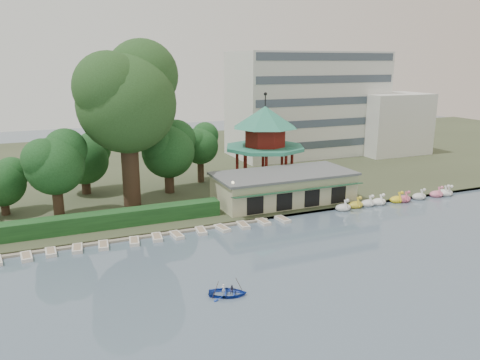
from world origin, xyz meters
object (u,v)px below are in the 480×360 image
big_tree (127,95)px  rowboat_with_passengers (228,290)px  dock (123,238)px  boathouse (284,187)px  pavilion (265,137)px

big_tree → rowboat_with_passengers: size_ratio=3.99×
dock → big_tree: bearing=73.9°
boathouse → rowboat_with_passengers: size_ratio=3.53×
boathouse → rowboat_with_passengers: (-16.18, -20.79, -1.91)m
dock → pavilion: 29.14m
dock → boathouse: bearing=12.2°
dock → boathouse: size_ratio=1.83×
dock → pavilion: (24.00, 14.80, 7.36)m
boathouse → big_tree: big_tree is taller
boathouse → big_tree: size_ratio=0.88×
boathouse → big_tree: bearing=161.7°
big_tree → rowboat_with_passengers: bearing=-84.4°
pavilion → rowboat_with_passengers: pavilion is taller
boathouse → rowboat_with_passengers: boathouse is taller
big_tree → rowboat_with_passengers: 30.58m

